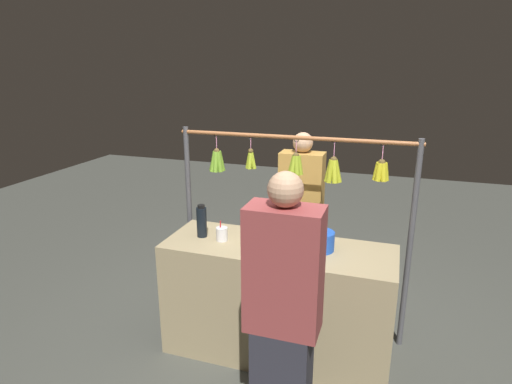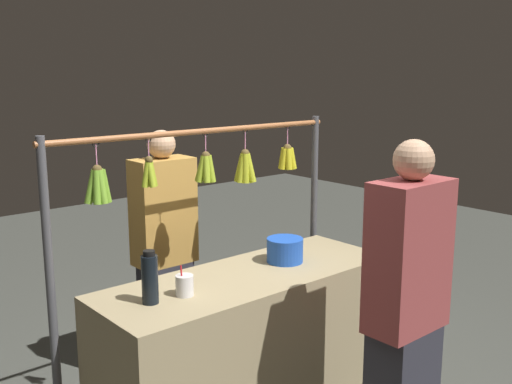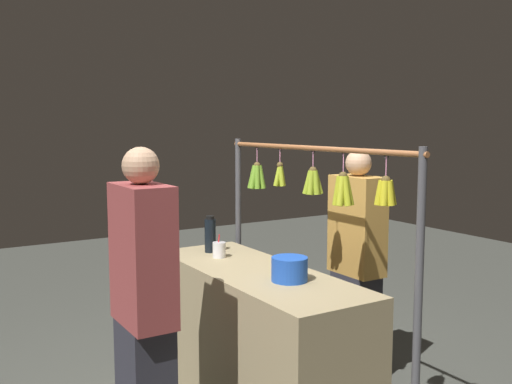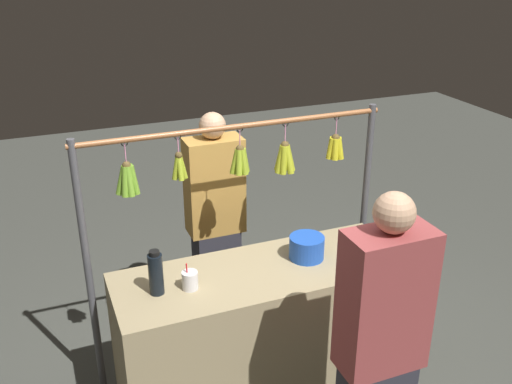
{
  "view_description": "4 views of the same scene",
  "coord_description": "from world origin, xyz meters",
  "px_view_note": "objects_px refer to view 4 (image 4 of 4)",
  "views": [
    {
      "loc": [
        -0.76,
        2.79,
        2.19
      ],
      "look_at": [
        0.17,
        0.0,
        1.3
      ],
      "focal_mm": 30.09,
      "sensor_mm": 36.0,
      "label": 1
    },
    {
      "loc": [
        1.98,
        2.35,
        1.98
      ],
      "look_at": [
        -0.05,
        0.0,
        1.34
      ],
      "focal_mm": 42.21,
      "sensor_mm": 36.0,
      "label": 2
    },
    {
      "loc": [
        -2.94,
        1.83,
        1.79
      ],
      "look_at": [
        0.01,
        0.0,
        1.38
      ],
      "focal_mm": 40.78,
      "sensor_mm": 36.0,
      "label": 3
    },
    {
      "loc": [
        1.09,
        2.63,
        2.64
      ],
      "look_at": [
        0.04,
        0.0,
        1.39
      ],
      "focal_mm": 40.7,
      "sensor_mm": 36.0,
      "label": 4
    }
  ],
  "objects_px": {
    "customer_person": "(379,358)",
    "drink_cup": "(190,280)",
    "water_bottle": "(156,273)",
    "blue_bucket": "(307,247)",
    "vendor_person": "(216,226)"
  },
  "relations": [
    {
      "from": "vendor_person",
      "to": "customer_person",
      "type": "relative_size",
      "value": 0.96
    },
    {
      "from": "blue_bucket",
      "to": "drink_cup",
      "type": "bearing_deg",
      "value": 4.85
    },
    {
      "from": "water_bottle",
      "to": "customer_person",
      "type": "xyz_separation_m",
      "value": [
        -0.86,
        0.82,
        -0.19
      ]
    },
    {
      "from": "drink_cup",
      "to": "customer_person",
      "type": "bearing_deg",
      "value": 130.89
    },
    {
      "from": "water_bottle",
      "to": "blue_bucket",
      "type": "distance_m",
      "value": 0.91
    },
    {
      "from": "blue_bucket",
      "to": "customer_person",
      "type": "xyz_separation_m",
      "value": [
        0.04,
        0.86,
        -0.14
      ]
    },
    {
      "from": "blue_bucket",
      "to": "water_bottle",
      "type": "bearing_deg",
      "value": 2.37
    },
    {
      "from": "customer_person",
      "to": "drink_cup",
      "type": "bearing_deg",
      "value": -49.11
    },
    {
      "from": "drink_cup",
      "to": "vendor_person",
      "type": "xyz_separation_m",
      "value": [
        -0.42,
        -0.84,
        -0.15
      ]
    },
    {
      "from": "blue_bucket",
      "to": "vendor_person",
      "type": "distance_m",
      "value": 0.86
    },
    {
      "from": "customer_person",
      "to": "blue_bucket",
      "type": "bearing_deg",
      "value": -92.86
    },
    {
      "from": "blue_bucket",
      "to": "vendor_person",
      "type": "xyz_separation_m",
      "value": [
        0.31,
        -0.78,
        -0.17
      ]
    },
    {
      "from": "blue_bucket",
      "to": "drink_cup",
      "type": "height_order",
      "value": "drink_cup"
    },
    {
      "from": "blue_bucket",
      "to": "vendor_person",
      "type": "height_order",
      "value": "vendor_person"
    },
    {
      "from": "water_bottle",
      "to": "customer_person",
      "type": "relative_size",
      "value": 0.15
    }
  ]
}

